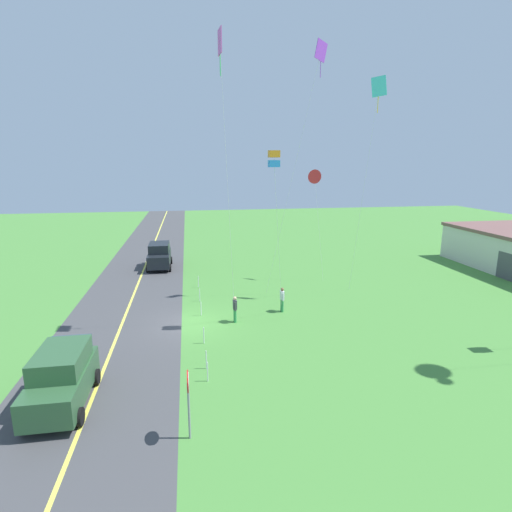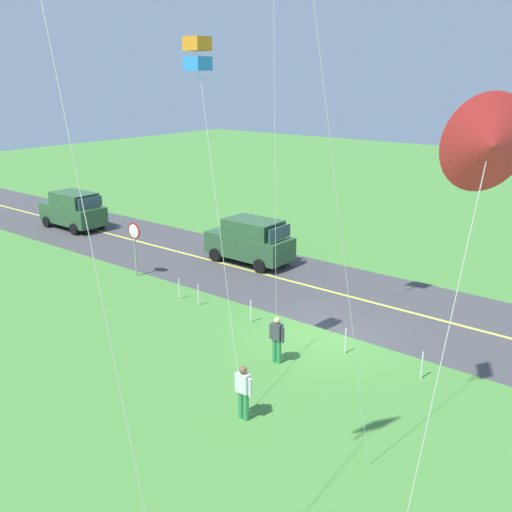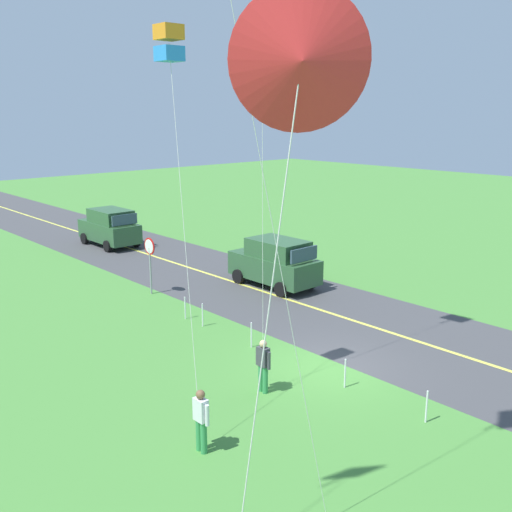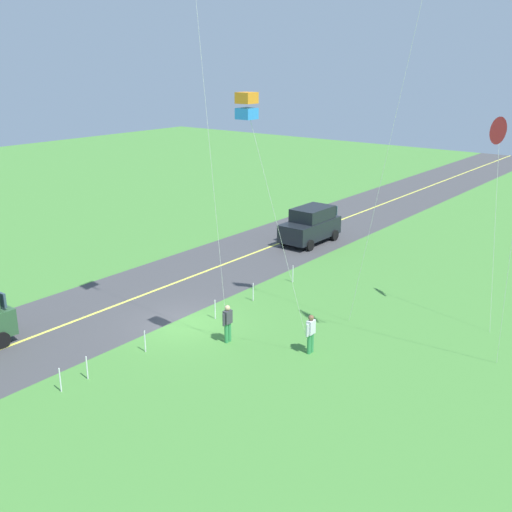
% 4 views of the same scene
% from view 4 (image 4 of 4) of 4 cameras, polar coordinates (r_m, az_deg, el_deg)
% --- Properties ---
extents(ground_plane, '(120.00, 120.00, 0.10)m').
position_cam_4_polar(ground_plane, '(27.00, -6.70, -6.39)').
color(ground_plane, '#478438').
extents(asphalt_road, '(120.00, 7.00, 0.00)m').
position_cam_4_polar(asphalt_road, '(29.74, -12.21, -4.24)').
color(asphalt_road, '#424244').
rests_on(asphalt_road, ground).
extents(road_centre_stripe, '(120.00, 0.16, 0.00)m').
position_cam_4_polar(road_centre_stripe, '(29.74, -12.21, -4.24)').
color(road_centre_stripe, '#E5E04C').
rests_on(road_centre_stripe, asphalt_road).
extents(car_parked_west_far, '(4.40, 2.12, 2.24)m').
position_cam_4_polar(car_parked_west_far, '(38.41, 5.13, 2.92)').
color(car_parked_west_far, black).
rests_on(car_parked_west_far, ground).
extents(person_adult_near, '(0.58, 0.22, 1.60)m').
position_cam_4_polar(person_adult_near, '(24.00, 5.13, -7.14)').
color(person_adult_near, '#338C4C').
rests_on(person_adult_near, ground).
extents(person_adult_companion, '(0.58, 0.22, 1.60)m').
position_cam_4_polar(person_adult_companion, '(24.83, -2.66, -6.20)').
color(person_adult_companion, '#338C4C').
rests_on(person_adult_companion, ground).
extents(kite_red_low, '(2.76, 1.44, 9.97)m').
position_cam_4_polar(kite_red_low, '(20.50, -0.86, 13.77)').
color(kite_red_low, silver).
rests_on(kite_red_low, ground).
extents(kite_cyan_top, '(1.09, 1.30, 8.85)m').
position_cam_4_polar(kite_cyan_top, '(26.56, 21.79, 10.74)').
color(kite_cyan_top, silver).
rests_on(kite_cyan_top, ground).
extents(fence_post_0, '(0.05, 0.05, 0.90)m').
position_cam_4_polar(fence_post_0, '(31.58, 3.46, -1.67)').
color(fence_post_0, silver).
rests_on(fence_post_0, ground).
extents(fence_post_1, '(0.05, 0.05, 0.90)m').
position_cam_4_polar(fence_post_1, '(29.09, -0.27, -3.38)').
color(fence_post_1, silver).
rests_on(fence_post_1, ground).
extents(fence_post_2, '(0.05, 0.05, 0.90)m').
position_cam_4_polar(fence_post_2, '(27.18, -3.84, -4.99)').
color(fence_post_2, silver).
rests_on(fence_post_2, ground).
extents(fence_post_3, '(0.05, 0.05, 0.90)m').
position_cam_4_polar(fence_post_3, '(24.55, -10.33, -7.84)').
color(fence_post_3, silver).
rests_on(fence_post_3, ground).
extents(fence_post_4, '(0.05, 0.05, 0.90)m').
position_cam_4_polar(fence_post_4, '(23.05, -15.51, -10.02)').
color(fence_post_4, silver).
rests_on(fence_post_4, ground).
extents(fence_post_5, '(0.05, 0.05, 0.90)m').
position_cam_4_polar(fence_post_5, '(22.50, -17.81, -10.96)').
color(fence_post_5, silver).
rests_on(fence_post_5, ground).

